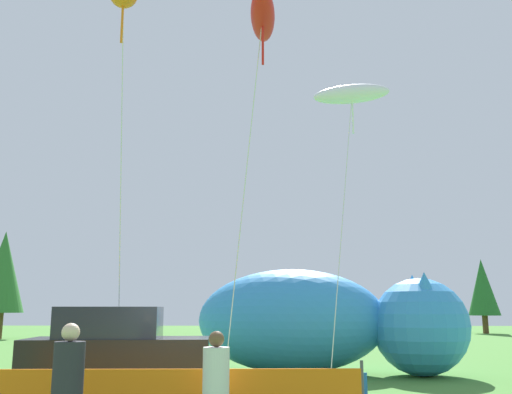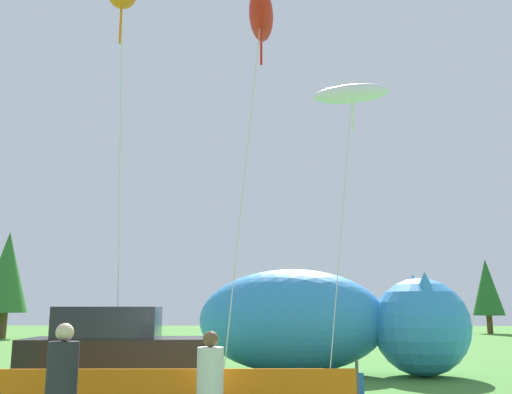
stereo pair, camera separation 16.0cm
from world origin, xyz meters
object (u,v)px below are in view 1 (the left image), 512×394
Objects in this scene: kite_white_ghost at (352,95)px; kite_red_lizard at (263,17)px; inflatable_cat at (322,325)px; spectator_in_blue_shirt at (67,389)px; parked_car at (116,356)px; spectator_in_red_shirt at (216,389)px.

kite_white_ghost is 0.95× the size of kite_red_lizard.
kite_red_lizard reaches higher than inflatable_cat.
spectator_in_blue_shirt is at bearing -115.19° from kite_red_lizard.
inflatable_cat reaches higher than parked_car.
parked_car reaches higher than spectator_in_blue_shirt.
spectator_in_red_shirt is (2.65, -4.59, -0.08)m from parked_car.
spectator_in_red_shirt is 0.18× the size of kite_red_lizard.
inflatable_cat is 10.93m from spectator_in_red_shirt.
kite_red_lizard reaches higher than spectator_in_red_shirt.
spectator_in_blue_shirt is at bearing -162.45° from spectator_in_red_shirt.
spectator_in_blue_shirt is 0.19× the size of kite_red_lizard.
kite_white_ghost reaches higher than inflatable_cat.
inflatable_cat is 0.92× the size of kite_red_lizard.
spectator_in_red_shirt is at bearing -97.29° from kite_red_lizard.
parked_car is 2.37× the size of spectator_in_red_shirt.
kite_white_ghost is at bearing -54.06° from inflatable_cat.
kite_white_ghost reaches higher than parked_car.
kite_white_ghost is (5.26, 9.28, 7.65)m from spectator_in_blue_shirt.
parked_car is at bearing -119.35° from inflatable_cat.
kite_white_ghost is (6.01, 4.09, 7.64)m from parked_car.
kite_red_lizard is at bearing 82.71° from spectator_in_red_shirt.
kite_red_lizard is (3.25, 0.13, 8.16)m from parked_car.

